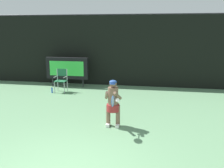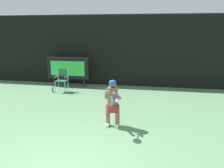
{
  "view_description": "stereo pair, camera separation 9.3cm",
  "coord_description": "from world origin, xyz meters",
  "px_view_note": "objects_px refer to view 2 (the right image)",
  "views": [
    {
      "loc": [
        1.84,
        -4.11,
        2.95
      ],
      "look_at": [
        0.37,
        4.12,
        1.05
      ],
      "focal_mm": 39.5,
      "sensor_mm": 36.0,
      "label": 1
    },
    {
      "loc": [
        1.93,
        -4.1,
        2.95
      ],
      "look_at": [
        0.37,
        4.12,
        1.05
      ],
      "focal_mm": 39.5,
      "sensor_mm": 36.0,
      "label": 2
    }
  ],
  "objects_px": {
    "scoreboard": "(68,68)",
    "tennis_racket": "(112,101)",
    "water_bottle": "(53,90)",
    "tennis_player": "(113,102)",
    "umpire_chair": "(62,79)"
  },
  "relations": [
    {
      "from": "scoreboard",
      "to": "umpire_chair",
      "type": "xyz_separation_m",
      "value": [
        0.11,
        -1.13,
        -0.33
      ]
    },
    {
      "from": "scoreboard",
      "to": "umpire_chair",
      "type": "bearing_deg",
      "value": -84.58
    },
    {
      "from": "water_bottle",
      "to": "tennis_player",
      "type": "relative_size",
      "value": 0.18
    },
    {
      "from": "tennis_racket",
      "to": "umpire_chair",
      "type": "bearing_deg",
      "value": 129.64
    },
    {
      "from": "scoreboard",
      "to": "water_bottle",
      "type": "distance_m",
      "value": 1.64
    },
    {
      "from": "tennis_player",
      "to": "tennis_racket",
      "type": "bearing_deg",
      "value": -80.32
    },
    {
      "from": "tennis_player",
      "to": "umpire_chair",
      "type": "bearing_deg",
      "value": 130.03
    },
    {
      "from": "umpire_chair",
      "to": "tennis_player",
      "type": "distance_m",
      "value": 4.86
    },
    {
      "from": "umpire_chair",
      "to": "tennis_player",
      "type": "xyz_separation_m",
      "value": [
        3.13,
        -3.72,
        0.16
      ]
    },
    {
      "from": "scoreboard",
      "to": "umpire_chair",
      "type": "height_order",
      "value": "scoreboard"
    },
    {
      "from": "scoreboard",
      "to": "tennis_player",
      "type": "bearing_deg",
      "value": -56.32
    },
    {
      "from": "tennis_player",
      "to": "tennis_racket",
      "type": "distance_m",
      "value": 0.71
    },
    {
      "from": "umpire_chair",
      "to": "tennis_player",
      "type": "height_order",
      "value": "tennis_player"
    },
    {
      "from": "scoreboard",
      "to": "tennis_racket",
      "type": "height_order",
      "value": "scoreboard"
    },
    {
      "from": "water_bottle",
      "to": "tennis_racket",
      "type": "height_order",
      "value": "tennis_racket"
    }
  ]
}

